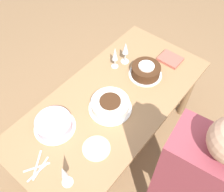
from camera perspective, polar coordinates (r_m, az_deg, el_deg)
The scene contains 12 objects.
ground_plane at distance 2.56m, azimuth 0.00°, elevation -10.98°, with size 12.00×12.00×0.00m, color #8E6B47.
dining_table at distance 2.01m, azimuth 0.00°, elevation -2.78°, with size 1.71×0.82×0.75m.
cake_center_white at distance 1.84m, azimuth -0.42°, elevation -2.01°, with size 0.32×0.32×0.09m.
cake_front_chocolate at distance 2.07m, azimuth 7.73°, elevation 5.78°, with size 0.28×0.28×0.11m.
cake_back_decorated at distance 1.80m, azimuth -13.11°, elevation -6.27°, with size 0.30×0.30×0.08m.
wine_glass_near at distance 2.10m, azimuth 3.11°, elevation 10.64°, with size 0.07×0.07×0.21m.
wine_glass_far at distance 2.05m, azimuth 0.68°, elevation 9.44°, with size 0.06×0.06×0.21m.
wine_glass_extra at distance 1.51m, azimuth -10.92°, elevation -17.00°, with size 0.07×0.07×0.23m.
dessert_plate_left at distance 1.71m, azimuth -3.60°, elevation -11.85°, with size 0.19×0.19×0.01m.
fork_pile at distance 1.71m, azimuth -16.50°, elevation -15.40°, with size 0.20×0.12×0.01m.
napkin_stack at distance 2.25m, azimuth 13.16°, elevation 8.20°, with size 0.15×0.19×0.03m.
person_cutting at distance 1.45m, azimuth 17.92°, elevation -19.69°, with size 0.26×0.42×1.60m.
Camera 1 is at (-0.88, -0.72, 2.29)m, focal length 40.00 mm.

